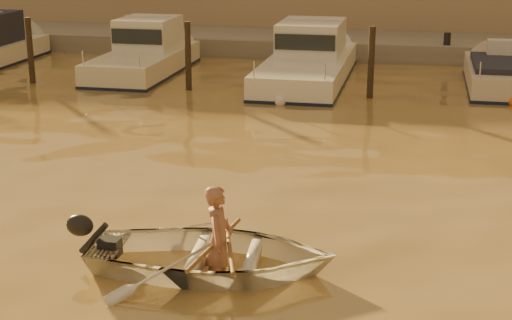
% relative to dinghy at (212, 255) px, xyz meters
% --- Properties ---
extents(dinghy, '(3.68, 2.76, 0.72)m').
position_rel_dinghy_xyz_m(dinghy, '(0.00, 0.00, 0.00)').
color(dinghy, silver).
rests_on(dinghy, ground_plane).
extents(person, '(0.42, 0.60, 1.57)m').
position_rel_dinghy_xyz_m(person, '(0.10, 0.01, 0.24)').
color(person, '#9C634E').
rests_on(person, dinghy).
extents(outboard_motor, '(0.93, 0.47, 0.70)m').
position_rel_dinghy_xyz_m(outboard_motor, '(-1.50, -0.12, 0.04)').
color(outboard_motor, black).
rests_on(outboard_motor, dinghy).
extents(oar_port, '(0.66, 2.03, 0.13)m').
position_rel_dinghy_xyz_m(oar_port, '(0.25, 0.02, 0.18)').
color(oar_port, brown).
rests_on(oar_port, dinghy).
extents(oar_starboard, '(0.26, 2.10, 0.13)m').
position_rel_dinghy_xyz_m(oar_starboard, '(0.05, 0.00, 0.18)').
color(oar_starboard, brown).
rests_on(oar_starboard, dinghy).
extents(moored_boat_1, '(2.18, 6.50, 1.75)m').
position_rel_dinghy_xyz_m(moored_boat_1, '(-6.12, 14.20, 0.38)').
color(moored_boat_1, beige).
rests_on(moored_boat_1, ground_plane).
extents(moored_boat_2, '(2.41, 8.04, 1.75)m').
position_rel_dinghy_xyz_m(moored_boat_2, '(-0.73, 14.20, 0.38)').
color(moored_boat_2, white).
rests_on(moored_boat_2, ground_plane).
extents(moored_boat_3, '(1.92, 5.61, 0.95)m').
position_rel_dinghy_xyz_m(moored_boat_3, '(5.07, 14.20, -0.02)').
color(moored_boat_3, beige).
rests_on(moored_boat_3, ground_plane).
extents(piling_0, '(0.18, 0.18, 2.20)m').
position_rel_dinghy_xyz_m(piling_0, '(-8.93, 12.00, 0.66)').
color(piling_0, '#2D2319').
rests_on(piling_0, ground_plane).
extents(piling_1, '(0.18, 0.18, 2.20)m').
position_rel_dinghy_xyz_m(piling_1, '(-3.93, 12.00, 0.66)').
color(piling_1, '#2D2319').
rests_on(piling_1, ground_plane).
extents(piling_2, '(0.18, 0.18, 2.20)m').
position_rel_dinghy_xyz_m(piling_2, '(1.37, 12.00, 0.66)').
color(piling_2, '#2D2319').
rests_on(piling_2, ground_plane).
extents(fender_b, '(0.30, 0.30, 0.30)m').
position_rel_dinghy_xyz_m(fender_b, '(-6.05, 12.19, -0.14)').
color(fender_b, orange).
rests_on(fender_b, ground_plane).
extents(fender_c, '(0.30, 0.30, 0.30)m').
position_rel_dinghy_xyz_m(fender_c, '(-0.94, 10.58, -0.14)').
color(fender_c, silver).
rests_on(fender_c, ground_plane).
extents(quay, '(52.00, 4.00, 1.00)m').
position_rel_dinghy_xyz_m(quay, '(1.57, 19.70, -0.09)').
color(quay, gray).
rests_on(quay, ground_plane).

